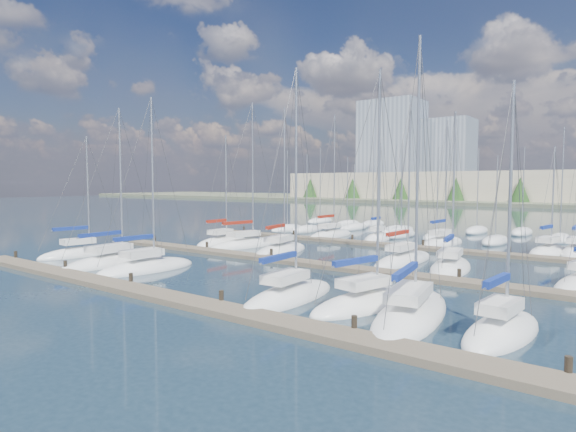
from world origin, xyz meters
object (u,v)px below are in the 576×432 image
Objects in this scene: sailboat_f at (411,314)px; sailboat_h at (223,242)px; sailboat_j at (281,250)px; sailboat_c at (147,268)px; sailboat_n at (331,235)px; sailboat_i at (247,245)px; sailboat_k at (404,260)px; sailboat_q at (549,252)px; sailboat_b at (114,262)px; sailboat_g at (502,331)px; sailboat_p at (442,243)px; sailboat_o at (378,238)px; sailboat_r at (576,252)px; sailboat_a at (82,254)px; sailboat_d at (289,296)px; sailboat_l at (450,268)px; sailboat_e at (369,303)px.

sailboat_h is at bearing 141.61° from sailboat_f.
sailboat_h is at bearing 161.89° from sailboat_j.
sailboat_c is 0.88× the size of sailboat_n.
sailboat_i is 5.44m from sailboat_j.
sailboat_k reaches higher than sailboat_c.
sailboat_b is at bearing -126.16° from sailboat_q.
sailboat_q is at bearing 76.25° from sailboat_f.
sailboat_g is 30.98m from sailboat_p.
sailboat_o is at bearing 81.91° from sailboat_c.
sailboat_f is at bearing -29.82° from sailboat_h.
sailboat_r is (30.88, 14.39, 0.01)m from sailboat_h.
sailboat_a is 30.97m from sailboat_o.
sailboat_a is 0.83× the size of sailboat_p.
sailboat_d is 1.03× the size of sailboat_b.
sailboat_a is at bearing -132.76° from sailboat_q.
sailboat_b is (6.09, -0.75, -0.01)m from sailboat_a.
sailboat_a is at bearing 167.38° from sailboat_b.
sailboat_j reaches higher than sailboat_g.
sailboat_i reaches higher than sailboat_d.
sailboat_q is at bearing 2.77° from sailboat_p.
sailboat_g is 18.82m from sailboat_k.
sailboat_q is at bearing 44.71° from sailboat_a.
sailboat_d reaches higher than sailboat_h.
sailboat_f reaches higher than sailboat_q.
sailboat_g is at bearing -26.89° from sailboat_h.
sailboat_f is at bearing 3.91° from sailboat_a.
sailboat_l is at bearing 39.80° from sailboat_c.
sailboat_f is 35.02m from sailboat_n.
sailboat_k is at bearing 49.36° from sailboat_c.
sailboat_l reaches higher than sailboat_o.
sailboat_g is (4.16, -0.21, 0.01)m from sailboat_f.
sailboat_f reaches higher than sailboat_h.
sailboat_o is (-15.70, 27.77, 0.02)m from sailboat_f.
sailboat_g is at bearing -52.05° from sailboat_k.
sailboat_i is 21.03m from sailboat_l.
sailboat_c is 35.56m from sailboat_q.
sailboat_c reaches higher than sailboat_g.
sailboat_d is 31.73m from sailboat_n.
sailboat_h is at bearing -147.14° from sailboat_q.
sailboat_k is (-6.95, 14.97, 0.01)m from sailboat_f.
sailboat_h is 14.01m from sailboat_n.
sailboat_n reaches higher than sailboat_e.
sailboat_n is 23.32m from sailboat_l.
sailboat_n is at bearing 118.14° from sailboat_f.
sailboat_d reaches higher than sailboat_b.
sailboat_o reaches higher than sailboat_a.
sailboat_g is 34.66m from sailboat_h.
sailboat_p is at bearing 49.60° from sailboat_i.
sailboat_p is at bearing -4.08° from sailboat_o.
sailboat_c is 13.94m from sailboat_d.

